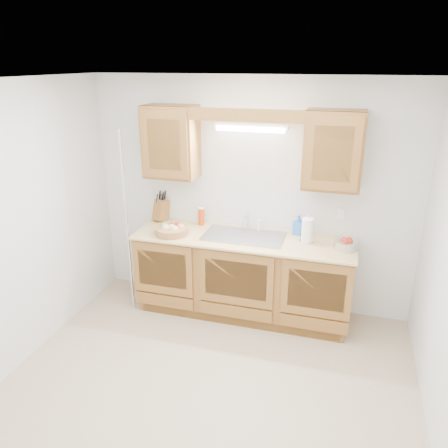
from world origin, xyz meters
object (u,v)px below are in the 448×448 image
(knife_block, at_px, (161,210))
(apple_bowl, at_px, (346,244))
(paper_towel, at_px, (307,230))
(fruit_basket, at_px, (172,229))

(knife_block, xyz_separation_m, apple_bowl, (2.06, -0.26, -0.07))
(paper_towel, bearing_deg, apple_bowl, -11.03)
(fruit_basket, relative_size, apple_bowl, 1.25)
(fruit_basket, relative_size, paper_towel, 1.23)
(fruit_basket, height_order, knife_block, knife_block)
(knife_block, bearing_deg, paper_towel, 12.65)
(fruit_basket, distance_m, paper_towel, 1.41)
(apple_bowl, bearing_deg, knife_block, 172.83)
(fruit_basket, bearing_deg, knife_block, 127.78)
(fruit_basket, bearing_deg, apple_bowl, 3.37)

